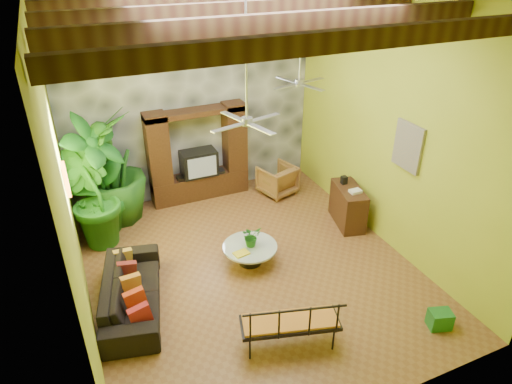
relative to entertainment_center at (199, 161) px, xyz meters
name	(u,v)px	position (x,y,z in m)	size (l,w,h in m)	color
ground	(250,267)	(0.00, -3.14, -0.97)	(7.00, 7.00, 0.00)	brown
back_wall	(190,95)	(0.00, 0.36, 1.53)	(6.00, 0.02, 5.00)	#9EAA26
left_wall	(62,184)	(-3.00, -3.14, 1.53)	(0.02, 7.00, 5.00)	#9EAA26
right_wall	(391,126)	(3.00, -3.14, 1.53)	(0.02, 7.00, 5.00)	#9EAA26
stone_accent_wall	(191,96)	(0.00, 0.30, 1.53)	(5.98, 0.10, 4.98)	#3F4247
ceiling_beams	(248,9)	(0.00, -3.14, 3.81)	(5.95, 5.36, 0.22)	#342110
entertainment_center	(199,161)	(0.00, 0.00, 0.00)	(2.40, 0.55, 2.30)	black
ceiling_fan_front	(247,109)	(-0.20, -3.54, 2.44)	(1.28, 1.28, 1.86)	#ABACB0
ceiling_fan_back	(300,72)	(1.60, -1.94, 2.44)	(1.28, 1.28, 1.86)	#ABACB0
wall_art_mask	(66,179)	(-2.96, -2.14, 1.13)	(0.06, 0.32, 0.55)	orange
wall_art_painting	(408,147)	(2.96, -3.74, 1.33)	(0.06, 0.70, 0.90)	#2B639E
sofa	(132,291)	(-2.30, -3.32, -0.62)	(2.35, 0.92, 0.69)	black
wicker_armchair	(277,180)	(1.83, -0.65, -0.59)	(0.80, 0.83, 0.75)	olive
tall_plant_a	(99,177)	(-2.35, -0.69, 0.38)	(1.42, 0.96, 2.70)	#1A621B
tall_plant_b	(90,198)	(-2.61, -1.05, 0.11)	(1.19, 0.96, 2.16)	#20671B
tall_plant_c	(111,168)	(-2.05, -0.23, 0.32)	(1.44, 1.44, 2.57)	#1F5516
coffee_table	(250,252)	(0.06, -3.00, -0.71)	(1.08, 1.08, 0.40)	black
centerpiece_plant	(251,236)	(0.10, -2.98, -0.36)	(0.37, 0.32, 0.42)	#1D5B18
yellow_tray	(241,253)	(-0.19, -3.17, -0.55)	(0.29, 0.20, 0.03)	gold
iron_bench	(292,322)	(-0.20, -5.26, -0.43)	(1.63, 0.96, 0.57)	black
side_console	(348,206)	(2.65, -2.55, -0.52)	(0.50, 1.11, 0.89)	#362211
green_bin	(440,319)	(2.26, -5.87, -0.81)	(0.36, 0.27, 0.32)	#1C6C24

